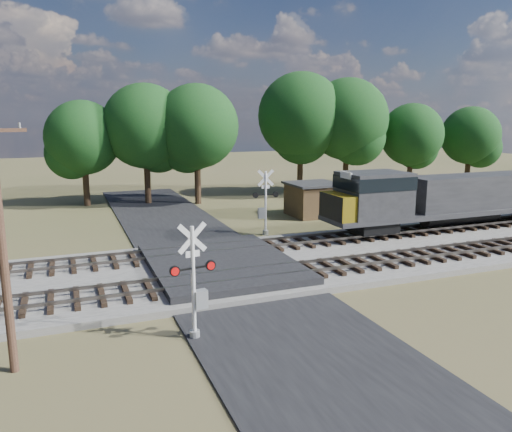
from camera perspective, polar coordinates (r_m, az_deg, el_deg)
name	(u,v)px	position (r m, az deg, el deg)	size (l,w,h in m)	color
ground	(224,274)	(25.25, -3.72, -6.62)	(160.00, 160.00, 0.00)	#4C4F2A
ballast_bed	(385,250)	(30.03, 14.52, -3.73)	(140.00, 10.00, 0.30)	gray
road	(224,273)	(25.23, -3.72, -6.54)	(7.00, 60.00, 0.08)	black
crossing_panel	(221,265)	(25.61, -4.07, -5.63)	(7.00, 9.00, 0.62)	#262628
track_near	(297,270)	(24.45, 4.73, -6.23)	(140.00, 2.60, 0.33)	black
track_far	(259,246)	(28.85, 0.39, -3.43)	(140.00, 2.60, 0.33)	black
crossing_signal_near	(196,291)	(17.79, -6.88, -8.54)	(1.70, 0.41, 4.24)	silver
crossing_signal_far	(264,208)	(32.84, 0.95, 0.91)	(1.76, 0.41, 4.37)	silver
utility_pole	(1,240)	(16.51, -27.10, -2.50)	(1.88, 0.67, 7.92)	#3C251B
equipment_shed	(313,199)	(39.66, 6.54, 1.94)	(3.88, 3.88, 2.62)	#46331E
treeline	(219,128)	(45.39, -4.25, 9.96)	(80.79, 11.31, 11.97)	black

